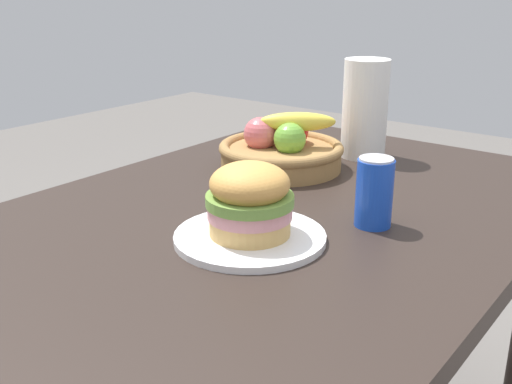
{
  "coord_description": "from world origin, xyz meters",
  "views": [
    {
      "loc": [
        -0.85,
        -0.64,
        1.17
      ],
      "look_at": [
        -0.04,
        -0.02,
        0.81
      ],
      "focal_mm": 42.55,
      "sensor_mm": 36.0,
      "label": 1
    }
  ],
  "objects_px": {
    "fruit_basket": "(282,150)",
    "sandwich": "(250,200)",
    "plate": "(250,237)",
    "paper_towel_roll": "(365,109)",
    "soda_can": "(374,192)"
  },
  "relations": [
    {
      "from": "fruit_basket",
      "to": "sandwich",
      "type": "bearing_deg",
      "value": -151.75
    },
    {
      "from": "fruit_basket",
      "to": "paper_towel_roll",
      "type": "relative_size",
      "value": 1.21
    },
    {
      "from": "plate",
      "to": "paper_towel_roll",
      "type": "relative_size",
      "value": 1.08
    },
    {
      "from": "plate",
      "to": "paper_towel_roll",
      "type": "bearing_deg",
      "value": 9.68
    },
    {
      "from": "sandwich",
      "to": "soda_can",
      "type": "xyz_separation_m",
      "value": [
        0.19,
        -0.13,
        -0.01
      ]
    },
    {
      "from": "sandwich",
      "to": "fruit_basket",
      "type": "bearing_deg",
      "value": 28.25
    },
    {
      "from": "soda_can",
      "to": "fruit_basket",
      "type": "height_order",
      "value": "fruit_basket"
    },
    {
      "from": "paper_towel_roll",
      "to": "sandwich",
      "type": "bearing_deg",
      "value": -170.32
    },
    {
      "from": "plate",
      "to": "fruit_basket",
      "type": "xyz_separation_m",
      "value": [
        0.37,
        0.2,
        0.04
      ]
    },
    {
      "from": "sandwich",
      "to": "paper_towel_roll",
      "type": "height_order",
      "value": "paper_towel_roll"
    },
    {
      "from": "sandwich",
      "to": "fruit_basket",
      "type": "distance_m",
      "value": 0.43
    },
    {
      "from": "sandwich",
      "to": "soda_can",
      "type": "bearing_deg",
      "value": -35.26
    },
    {
      "from": "sandwich",
      "to": "paper_towel_roll",
      "type": "bearing_deg",
      "value": 9.68
    },
    {
      "from": "plate",
      "to": "soda_can",
      "type": "xyz_separation_m",
      "value": [
        0.19,
        -0.13,
        0.06
      ]
    },
    {
      "from": "plate",
      "to": "soda_can",
      "type": "height_order",
      "value": "soda_can"
    }
  ]
}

